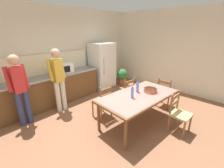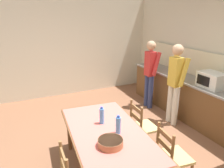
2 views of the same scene
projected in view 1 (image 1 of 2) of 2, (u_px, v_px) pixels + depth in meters
ground_plane at (116, 126)px, 3.59m from camera, size 8.32×8.32×0.00m
wall_back at (54, 54)px, 4.80m from camera, size 6.52×0.12×2.90m
wall_right at (177, 52)px, 5.34m from camera, size 0.12×5.20×2.90m
kitchen_counter at (46, 92)px, 4.43m from camera, size 3.48×0.66×0.91m
counter_splashback at (37, 65)px, 4.37m from camera, size 3.44×0.03×0.60m
refrigerator at (102, 66)px, 5.84m from camera, size 0.88×0.73×1.73m
microwave at (64, 68)px, 4.66m from camera, size 0.50×0.39×0.30m
dining_table at (139, 98)px, 3.50m from camera, size 2.03×1.17×0.76m
bottle_near_centre at (132, 93)px, 3.28m from camera, size 0.07×0.07×0.27m
bottle_off_centre at (138, 87)px, 3.58m from camera, size 0.07×0.07×0.27m
serving_bowl at (150, 90)px, 3.62m from camera, size 0.32×0.32×0.09m
chair_side_far_right at (126, 92)px, 4.42m from camera, size 0.46×0.45×0.91m
chair_head_end at (165, 93)px, 4.39m from camera, size 0.42×0.44×0.91m
chair_side_near_right at (179, 114)px, 3.31m from camera, size 0.44×0.42×0.91m
chair_side_far_left at (103, 102)px, 3.86m from camera, size 0.44×0.42×0.91m
person_at_sink at (19, 87)px, 3.40m from camera, size 0.43×0.29×1.70m
person_at_counter at (58, 77)px, 4.03m from camera, size 0.44×0.30×1.74m
potted_plant at (122, 76)px, 6.22m from camera, size 0.44×0.44×0.67m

